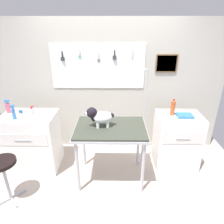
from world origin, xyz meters
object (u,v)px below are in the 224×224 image
(grooming_table, at_px, (111,132))
(stool, at_px, (3,168))
(shampoo_bottle, at_px, (8,107))
(soda_bottle, at_px, (173,108))
(counter_left, at_px, (33,142))
(cabinet_right, at_px, (176,140))
(dog, at_px, (99,116))
(grooming_arm, at_px, (143,123))

(grooming_table, distance_m, stool, 1.45)
(stool, relative_size, shampoo_bottle, 2.97)
(soda_bottle, bearing_deg, counter_left, -177.13)
(counter_left, height_order, shampoo_bottle, shampoo_bottle)
(shampoo_bottle, height_order, soda_bottle, soda_bottle)
(grooming_table, bearing_deg, cabinet_right, 18.04)
(dog, height_order, stool, dog)
(grooming_table, distance_m, cabinet_right, 1.17)
(dog, relative_size, cabinet_right, 0.45)
(counter_left, bearing_deg, soda_bottle, 2.87)
(grooming_arm, distance_m, shampoo_bottle, 2.11)
(cabinet_right, bearing_deg, stool, -161.61)
(grooming_table, height_order, cabinet_right, cabinet_right)
(cabinet_right, relative_size, shampoo_bottle, 4.21)
(dog, bearing_deg, stool, -158.63)
(grooming_table, xyz_separation_m, cabinet_right, (1.07, 0.35, -0.34))
(grooming_arm, xyz_separation_m, shampoo_bottle, (-2.10, -0.02, 0.27))
(grooming_arm, height_order, shampoo_bottle, grooming_arm)
(grooming_table, bearing_deg, grooming_arm, 36.00)
(stool, height_order, shampoo_bottle, shampoo_bottle)
(counter_left, xyz_separation_m, shampoo_bottle, (-0.33, 0.09, 0.55))
(soda_bottle, bearing_deg, grooming_table, -158.72)
(dog, relative_size, counter_left, 0.43)
(shampoo_bottle, bearing_deg, soda_bottle, 0.37)
(dog, relative_size, stool, 0.63)
(grooming_arm, bearing_deg, cabinet_right, -2.69)
(grooming_arm, bearing_deg, counter_left, -176.26)
(grooming_table, relative_size, counter_left, 1.08)
(grooming_table, xyz_separation_m, grooming_arm, (0.51, 0.37, -0.04))
(dog, height_order, shampoo_bottle, dog)
(grooming_table, xyz_separation_m, dog, (-0.16, 0.01, 0.24))
(dog, bearing_deg, grooming_arm, 28.41)
(counter_left, bearing_deg, grooming_arm, 3.74)
(grooming_arm, relative_size, soda_bottle, 6.11)
(grooming_arm, distance_m, cabinet_right, 0.63)
(counter_left, bearing_deg, grooming_table, -11.58)
(counter_left, bearing_deg, stool, -97.65)
(grooming_table, bearing_deg, counter_left, 168.42)
(stool, bearing_deg, soda_bottle, 19.76)
(cabinet_right, bearing_deg, grooming_table, -161.96)
(grooming_arm, distance_m, stool, 2.06)
(counter_left, bearing_deg, cabinet_right, 2.22)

